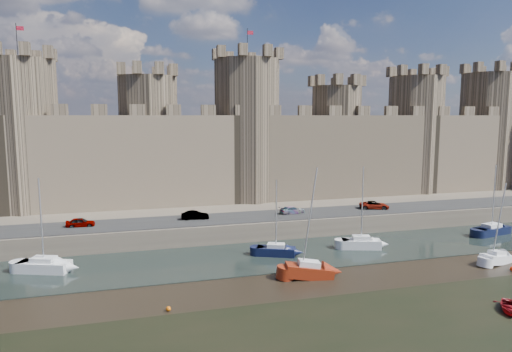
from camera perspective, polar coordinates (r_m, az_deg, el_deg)
The scene contains 17 objects.
water_channel at distance 55.07m, azimuth 3.32°, elevation -9.79°, with size 160.00×12.00×0.08m, color black.
quay at distance 88.70m, azimuth -4.25°, elevation -2.34°, with size 160.00×60.00×2.50m, color #4C443A.
road at distance 63.64m, azimuth 0.40°, elevation -5.06°, with size 160.00×7.00×0.10m, color black.
castle at distance 75.67m, azimuth -2.99°, elevation 3.92°, with size 108.50×11.00×29.00m.
car_0 at distance 61.77m, azimuth -21.09°, elevation -5.44°, with size 1.41×3.49×1.19m, color gray.
car_1 at distance 62.16m, azimuth -7.63°, elevation -4.90°, with size 1.29×3.70×1.22m, color gray.
car_2 at distance 65.51m, azimuth 4.57°, elevation -4.27°, with size 1.54×3.78×1.10m, color gray.
car_3 at distance 70.77m, azimuth 14.57°, elevation -3.56°, with size 2.03×4.39×1.22m, color gray.
sailboat_0 at distance 53.86m, azimuth -24.98°, elevation -10.07°, with size 5.74×3.84×10.00m.
sailboat_1 at distance 54.44m, azimuth 2.51°, elevation -9.22°, with size 4.82×3.46×9.01m.
sailboat_2 at distance 58.60m, azimuth 13.00°, elevation -8.11°, with size 5.07×3.21×10.21m.
sailboat_3 at distance 71.56m, azimuth 27.37°, elevation -5.97°, with size 5.85×3.23×9.70m.
sailboat_4 at distance 47.73m, azimuth 6.63°, elevation -11.61°, with size 5.11×2.68×11.37m.
sailboat_5 at distance 58.46m, azimuth 27.86°, elevation -8.99°, with size 4.51×2.71×9.11m.
dinghy_4 at distance 45.43m, azimuth 29.23°, elevation -14.16°, with size 2.48×0.72×3.48m, color maroon.
buoy_1 at distance 40.85m, azimuth -10.90°, elevation -15.98°, with size 0.43×0.43×0.43m, color #C45508.
buoy_3 at distance 56.54m, azimuth 29.38°, elevation -10.08°, with size 0.50×0.50×0.50m, color red.
Camera 1 is at (-17.19, -25.69, 16.42)m, focal length 32.00 mm.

